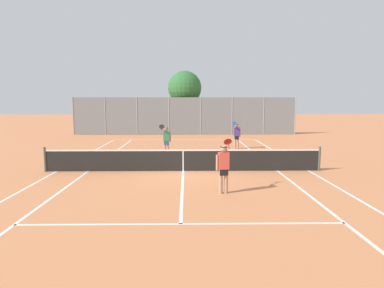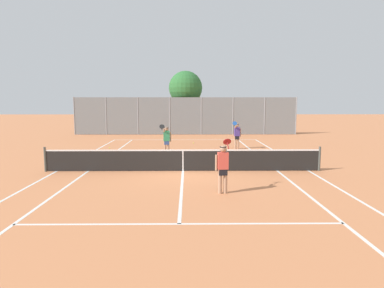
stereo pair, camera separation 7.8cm
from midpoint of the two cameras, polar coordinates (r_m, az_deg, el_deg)
ground_plane at (r=14.93m, az=-1.64°, el=-4.55°), size 120.00×120.00×0.00m
court_line_markings at (r=14.93m, az=-1.64°, el=-4.54°), size 11.10×23.90×0.01m
tennis_net at (r=14.84m, az=-1.64°, el=-2.62°), size 12.00×0.10×1.07m
player_near_side at (r=11.31m, az=5.09°, el=-3.63°), size 0.60×0.79×1.77m
player_far_left at (r=19.01m, az=-4.42°, el=0.83°), size 0.62×0.77×1.77m
player_far_right at (r=21.73m, az=7.33°, el=1.60°), size 0.63×0.76×1.77m
loose_tennis_ball_0 at (r=24.40m, az=0.08°, el=0.17°), size 0.07×0.07×0.07m
loose_tennis_ball_1 at (r=22.55m, az=-13.78°, el=-0.63°), size 0.07×0.07×0.07m
loose_tennis_ball_2 at (r=16.23m, az=1.31°, el=-3.47°), size 0.07×0.07×0.07m
loose_tennis_ball_3 at (r=17.60m, az=-15.57°, el=-2.89°), size 0.07×0.07×0.07m
back_fence at (r=30.62m, az=-1.29°, el=4.70°), size 19.91×0.08×3.34m
tree_behind_left at (r=32.33m, az=-1.13°, el=9.15°), size 3.12×3.12×5.77m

